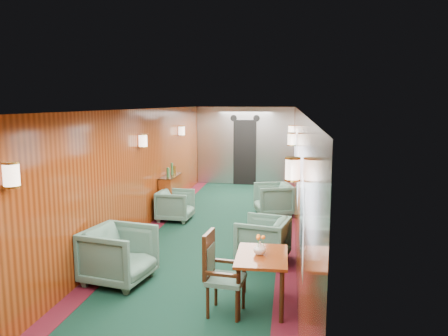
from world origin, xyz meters
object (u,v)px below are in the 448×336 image
armchair_right_near (263,239)px  armchair_left_far (175,205)px  armchair_right_far (273,199)px  side_chair (218,270)px  armchair_left_near (119,255)px  dining_table (262,263)px  credenza (170,193)px

armchair_right_near → armchair_left_far: bearing=-124.6°
armchair_right_far → armchair_left_far: bearing=-85.1°
side_chair → armchair_left_near: (-1.53, 0.70, -0.15)m
side_chair → armchair_right_near: 1.90m
armchair_left_near → armchair_right_far: 4.54m
side_chair → armchair_left_far: size_ratio=1.38×
armchair_right_far → side_chair: bearing=-21.1°
side_chair → armchair_right_near: (0.42, 1.84, -0.19)m
armchair_right_near → side_chair: bearing=-0.5°
dining_table → side_chair: size_ratio=0.90×
armchair_left_near → armchair_left_far: 3.31m
side_chair → armchair_right_near: size_ratio=1.29×
side_chair → armchair_left_far: 4.32m
armchair_left_far → credenza: bearing=26.1°
side_chair → armchair_left_near: side_chair is taller
armchair_left_near → armchair_left_far: armchair_left_near is taller
credenza → armchair_right_near: 3.66m
armchair_left_far → armchair_right_near: 2.96m
armchair_right_near → dining_table: bearing=15.4°
armchair_right_near → armchair_left_near: bearing=-47.2°
armchair_right_far → dining_table: bearing=-15.0°
side_chair → armchair_left_near: bearing=161.9°
armchair_left_near → armchair_right_far: (2.00, 4.08, -0.04)m
armchair_left_near → armchair_right_near: size_ratio=1.12×
armchair_right_near → armchair_right_far: size_ratio=0.98×
armchair_left_near → armchair_right_near: bearing=-48.6°
dining_table → armchair_right_far: size_ratio=1.14×
side_chair → armchair_left_far: (-1.60, 4.01, -0.21)m
credenza → armchair_left_near: 4.00m
armchair_right_near → credenza: bearing=-128.4°
dining_table → armchair_right_near: 1.62m
armchair_left_near → side_chair: bearing=-103.3°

